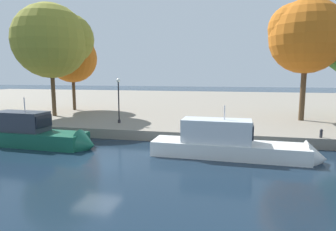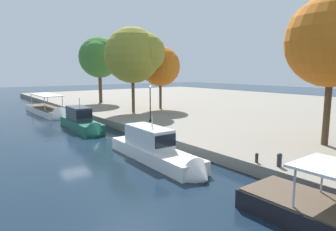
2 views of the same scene
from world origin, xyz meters
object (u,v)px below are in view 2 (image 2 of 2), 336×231
at_px(tree_2, 159,66).
at_px(tree_5, 100,57).
at_px(mooring_bollard_2, 166,132).
at_px(mooring_bollard_1, 279,159).
at_px(tree_1, 331,40).
at_px(lamp_post, 150,102).
at_px(motor_yacht_2, 157,153).
at_px(mooring_bollard_0, 257,157).
at_px(tour_boat_0, 49,112).
at_px(motor_yacht_1, 82,124).
at_px(tree_0, 136,55).

xyz_separation_m(tree_2, tree_5, (-13.53, -3.65, 1.74)).
bearing_deg(tree_5, mooring_bollard_2, -13.40).
relative_size(mooring_bollard_1, tree_1, 0.07).
bearing_deg(lamp_post, motor_yacht_2, -31.15).
distance_m(motor_yacht_2, mooring_bollard_1, 8.59).
bearing_deg(tree_1, tree_5, -178.17).
bearing_deg(mooring_bollard_0, tree_2, 157.76).
bearing_deg(mooring_bollard_1, tour_boat_0, -174.28).
distance_m(motor_yacht_1, lamp_post, 8.22).
bearing_deg(motor_yacht_2, mooring_bollard_1, 29.75).
bearing_deg(mooring_bollard_0, tree_0, 166.53).
relative_size(motor_yacht_1, tree_5, 0.84).
relative_size(mooring_bollard_2, tree_2, 0.07).
distance_m(mooring_bollard_1, lamp_post, 18.48).
bearing_deg(mooring_bollard_1, motor_yacht_2, -151.95).
relative_size(lamp_post, tree_2, 0.43).
distance_m(mooring_bollard_0, mooring_bollard_1, 1.44).
distance_m(mooring_bollard_0, mooring_bollard_2, 10.02).
bearing_deg(tree_1, motor_yacht_1, -150.26).
height_order(tree_0, tree_2, tree_0).
height_order(motor_yacht_2, mooring_bollard_0, motor_yacht_2).
bearing_deg(mooring_bollard_2, lamp_post, 157.80).
bearing_deg(mooring_bollard_2, motor_yacht_2, -43.66).
xyz_separation_m(motor_yacht_1, tree_5, (-18.92, 10.92, 8.52)).
bearing_deg(tree_1, tour_boat_0, -162.00).
bearing_deg(tree_1, tree_2, 174.95).
height_order(motor_yacht_1, tree_5, tree_5).
height_order(mooring_bollard_1, tree_1, tree_1).
bearing_deg(mooring_bollard_0, mooring_bollard_1, 16.83).
height_order(tour_boat_0, motor_yacht_1, motor_yacht_1).
distance_m(tour_boat_0, mooring_bollard_0, 36.37).
relative_size(motor_yacht_1, mooring_bollard_0, 15.94).
relative_size(mooring_bollard_1, tree_5, 0.07).
bearing_deg(tree_0, motor_yacht_1, -67.03).
xyz_separation_m(motor_yacht_1, motor_yacht_2, (14.95, 0.11, -0.06)).
xyz_separation_m(mooring_bollard_0, mooring_bollard_1, (1.37, 0.42, 0.13)).
bearing_deg(tree_0, mooring_bollard_1, -11.95).
xyz_separation_m(motor_yacht_1, mooring_bollard_2, (11.12, 3.76, 0.45)).
relative_size(tour_boat_0, lamp_post, 3.60).
bearing_deg(mooring_bollard_0, mooring_bollard_2, 179.74).
bearing_deg(tour_boat_0, lamp_post, 16.77).
relative_size(motor_yacht_2, tree_1, 0.94).
bearing_deg(mooring_bollard_2, motor_yacht_1, -161.29).
distance_m(motor_yacht_1, tree_1, 26.00).
bearing_deg(tree_0, mooring_bollard_0, -13.47).
relative_size(lamp_post, tree_1, 0.36).
xyz_separation_m(tour_boat_0, tree_5, (-3.86, 10.55, 8.86)).
distance_m(motor_yacht_2, tree_2, 25.88).
bearing_deg(motor_yacht_1, tour_boat_0, -178.87).
bearing_deg(tree_5, tour_boat_0, -69.93).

